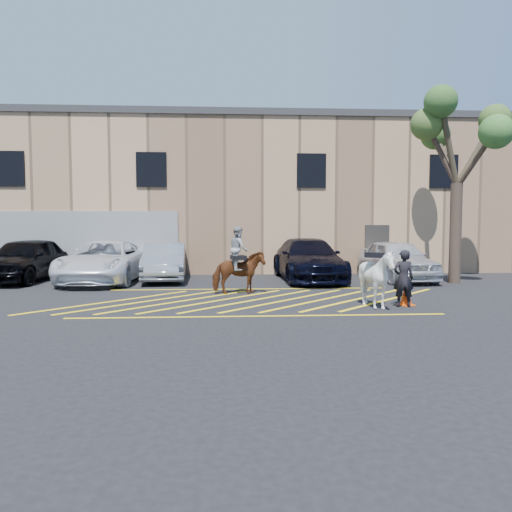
{
  "coord_description": "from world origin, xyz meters",
  "views": [
    {
      "loc": [
        -0.82,
        -15.06,
        2.37
      ],
      "look_at": [
        0.13,
        0.2,
        1.3
      ],
      "focal_mm": 35.0,
      "sensor_mm": 36.0,
      "label": 1
    }
  ],
  "objects": [
    {
      "name": "warehouse",
      "position": [
        -0.01,
        11.99,
        3.65
      ],
      "size": [
        32.42,
        10.2,
        7.3
      ],
      "color": "tan",
      "rests_on": "ground"
    },
    {
      "name": "traffic_cone",
      "position": [
        4.26,
        -1.43,
        0.37
      ],
      "size": [
        0.5,
        0.5,
        0.73
      ],
      "color": "#FD500A",
      "rests_on": "ground"
    },
    {
      "name": "car_black_suv",
      "position": [
        -8.69,
        5.1,
        0.87
      ],
      "size": [
        2.56,
        5.26,
        1.73
      ],
      "primitive_type": "imported",
      "rotation": [
        0.0,
        0.0,
        -0.1
      ],
      "color": "black",
      "rests_on": "ground"
    },
    {
      "name": "car_white_pickup",
      "position": [
        -5.49,
        4.63,
        0.81
      ],
      "size": [
        3.0,
        5.94,
        1.61
      ],
      "primitive_type": "imported",
      "rotation": [
        0.0,
        0.0,
        -0.06
      ],
      "color": "white",
      "rests_on": "ground"
    },
    {
      "name": "saddled_white",
      "position": [
        3.28,
        -1.83,
        0.83
      ],
      "size": [
        1.92,
        1.97,
        1.64
      ],
      "color": "white",
      "rests_on": "ground"
    },
    {
      "name": "mounted_bay",
      "position": [
        -0.39,
        1.07,
        0.89
      ],
      "size": [
        1.77,
        1.02,
        2.2
      ],
      "color": "#5C2A15",
      "rests_on": "ground"
    },
    {
      "name": "car_blue_suv",
      "position": [
        2.52,
        4.82,
        0.83
      ],
      "size": [
        2.52,
        5.79,
        1.66
      ],
      "primitive_type": "imported",
      "rotation": [
        0.0,
        0.0,
        0.04
      ],
      "color": "black",
      "rests_on": "ground"
    },
    {
      "name": "hatching_zone",
      "position": [
        -0.0,
        -0.3,
        0.01
      ],
      "size": [
        12.6,
        5.12,
        0.01
      ],
      "color": "yellow",
      "rests_on": "ground"
    },
    {
      "name": "ground",
      "position": [
        0.0,
        0.0,
        0.0
      ],
      "size": [
        90.0,
        90.0,
        0.0
      ],
      "primitive_type": "plane",
      "color": "black",
      "rests_on": "ground"
    },
    {
      "name": "car_silver_sedan",
      "position": [
        -3.24,
        5.08,
        0.75
      ],
      "size": [
        1.9,
        4.68,
        1.51
      ],
      "primitive_type": "imported",
      "rotation": [
        0.0,
        0.0,
        0.07
      ],
      "color": "#9A9FA8",
      "rests_on": "ground"
    },
    {
      "name": "tree",
      "position": [
        7.95,
        3.47,
        5.69
      ],
      "size": [
        3.99,
        4.37,
        7.31
      ],
      "color": "#413127",
      "rests_on": "ground"
    },
    {
      "name": "handler",
      "position": [
        4.1,
        -1.65,
        0.79
      ],
      "size": [
        0.6,
        0.41,
        1.59
      ],
      "primitive_type": "imported",
      "rotation": [
        0.0,
        0.0,
        3.09
      ],
      "color": "black",
      "rests_on": "ground"
    },
    {
      "name": "car_white_suv",
      "position": [
        6.11,
        4.63,
        0.82
      ],
      "size": [
        2.3,
        4.92,
        1.63
      ],
      "primitive_type": "imported",
      "rotation": [
        0.0,
        0.0,
        0.08
      ],
      "color": "silver",
      "rests_on": "ground"
    }
  ]
}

